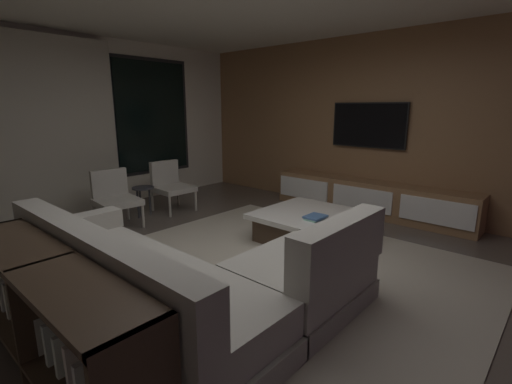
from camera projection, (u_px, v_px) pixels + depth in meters
The scene contains 13 objects.
floor at pixel (251, 276), 3.55m from camera, with size 9.20×9.20×0.00m, color #564C44.
back_wall_with_window at pixel (74, 126), 5.54m from camera, with size 6.60×0.30×2.70m.
media_wall at pixel (387, 125), 5.47m from camera, with size 0.12×7.80×2.70m.
area_rug at pixel (281, 267), 3.74m from camera, with size 3.20×3.80×0.01m, color #ADA391.
sectional_couch at pixel (184, 283), 2.80m from camera, with size 1.98×2.50×0.82m.
coffee_table at pixel (309, 226), 4.46m from camera, with size 1.16×1.16×0.36m.
book_stack_on_coffee_table at pixel (315, 217), 4.16m from camera, with size 0.25×0.20×0.04m.
accent_chair_near_window at pixel (170, 183), 5.78m from camera, with size 0.56×0.58×0.78m.
accent_chair_by_curtain at pixel (114, 195), 4.98m from camera, with size 0.60×0.62×0.78m.
side_stool at pixel (143, 193), 5.42m from camera, with size 0.32×0.32×0.46m.
media_console at pixel (371, 199), 5.54m from camera, with size 0.46×3.10×0.52m.
mounted_tv at pixel (369, 125), 5.55m from camera, with size 0.05×1.18×0.68m.
console_table_behind_couch at pixel (49, 311), 2.20m from camera, with size 0.40×2.10×0.74m.
Camera 1 is at (-2.41, -2.21, 1.62)m, focal length 25.42 mm.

